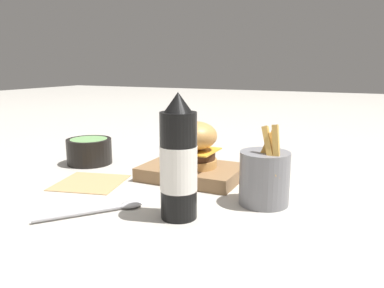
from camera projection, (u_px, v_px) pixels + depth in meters
The scene contains 9 objects.
ground_plane at pixel (187, 174), 0.87m from camera, with size 6.00×6.00×0.00m, color #B7B2A8.
serving_board at pixel (192, 172), 0.84m from camera, with size 0.22×0.15×0.03m.
burger at pixel (195, 144), 0.82m from camera, with size 0.10×0.10×0.10m.
ketchup_bottle at pixel (179, 163), 0.61m from camera, with size 0.06×0.06×0.21m.
fries_basket at pixel (264, 177), 0.68m from camera, with size 0.09×0.09×0.15m.
side_bowl at pixel (89, 151), 0.97m from camera, with size 0.11×0.11×0.06m.
spoon at pixel (114, 208), 0.65m from camera, with size 0.13×0.16×0.01m.
ketchup_puddle at pixel (263, 165), 0.95m from camera, with size 0.06×0.06×0.00m.
parchment_square at pixel (90, 182), 0.81m from camera, with size 0.17×0.17×0.00m.
Camera 1 is at (-0.37, 0.76, 0.25)m, focal length 35.00 mm.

